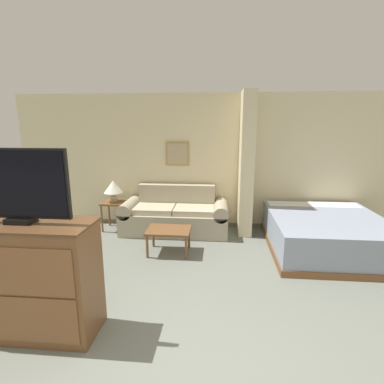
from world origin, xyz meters
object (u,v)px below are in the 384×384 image
(couch, at_px, (175,215))
(tv, at_px, (16,186))
(bed, at_px, (325,233))
(tv_dresser, at_px, (28,279))
(coffee_table, at_px, (169,232))
(table_lamp, at_px, (113,187))

(couch, distance_m, tv, 3.33)
(bed, bearing_deg, couch, 166.30)
(tv_dresser, relative_size, tv, 1.34)
(coffee_table, relative_size, tv_dresser, 0.52)
(table_lamp, xyz_separation_m, tv_dresser, (0.21, -2.98, -0.27))
(bed, bearing_deg, table_lamp, 170.25)
(coffee_table, relative_size, bed, 0.34)
(table_lamp, distance_m, bed, 3.86)
(table_lamp, bearing_deg, bed, -9.75)
(tv_dresser, bearing_deg, table_lamp, 94.00)
(table_lamp, xyz_separation_m, tv, (0.21, -2.98, 0.64))
(tv, bearing_deg, bed, 33.23)
(table_lamp, bearing_deg, tv, -86.00)
(tv_dresser, bearing_deg, tv, 90.00)
(coffee_table, bearing_deg, tv, -117.61)
(couch, xyz_separation_m, bed, (2.57, -0.63, -0.03))
(coffee_table, bearing_deg, tv_dresser, -117.60)
(coffee_table, relative_size, table_lamp, 1.66)
(couch, xyz_separation_m, tv, (-0.98, -2.96, 1.17))
(table_lamp, relative_size, bed, 0.20)
(couch, relative_size, tv_dresser, 1.53)
(coffee_table, distance_m, table_lamp, 1.67)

